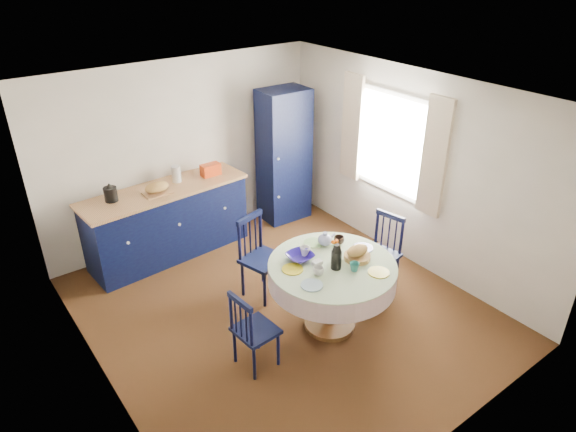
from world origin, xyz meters
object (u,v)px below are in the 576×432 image
Objects in this scene: mug_a at (318,271)px; dining_table at (332,274)px; mug_c at (339,240)px; mug_b at (354,267)px; mug_d at (305,251)px; pantry_cabinet at (284,156)px; kitchen_counter at (168,221)px; cobalt_bowl at (300,257)px; chair_left at (253,330)px; chair_far at (260,256)px; chair_right at (381,252)px.

dining_table is at bearing 13.27° from mug_a.
mug_b is at bearing -115.42° from mug_c.
dining_table is 12.24× the size of mug_d.
pantry_cabinet reaches higher than mug_c.
kitchen_counter is 8.03× the size of cobalt_bowl.
pantry_cabinet reaches higher than chair_left.
kitchen_counter is at bearing -10.44° from chair_left.
pantry_cabinet is at bearing 60.48° from mug_a.
chair_far is at bearing 129.49° from mug_c.
mug_c is (-0.82, -2.13, -0.13)m from pantry_cabinet.
mug_d reaches higher than cobalt_bowl.
chair_far is 1.45m from chair_right.
mug_a is at bearing -95.06° from cobalt_bowl.
dining_table is 11.71× the size of mug_c.
chair_left is 0.93m from cobalt_bowl.
chair_right is at bearing -46.59° from chair_far.
pantry_cabinet is 19.47× the size of mug_b.
chair_left is 1.42m from mug_c.
chair_far is at bearing 106.26° from mug_b.
mug_d is (-0.13, 0.30, 0.18)m from dining_table.
dining_table is 0.30m from mug_b.
mug_c is (0.57, 0.32, 0.00)m from mug_a.
chair_far is (0.75, 0.97, 0.06)m from chair_left.
cobalt_bowl is at bearing -161.46° from mug_d.
kitchen_counter is 2.56m from dining_table.
pantry_cabinet is 2.08× the size of chair_right.
kitchen_counter is 1.12× the size of pantry_cabinet.
mug_c is at bearing -83.19° from chair_left.
dining_table is 13.24× the size of mug_b.
mug_a is 0.40× the size of cobalt_bowl.
kitchen_counter reaches higher than mug_a.
chair_right is (1.98, 0.21, 0.04)m from chair_left.
mug_c is 1.05× the size of mug_d.
chair_right is at bearing -88.25° from chair_left.
chair_far is at bearing -75.37° from kitchen_counter.
pantry_cabinet is 2.05m from chair_far.
mug_c is (0.32, 0.27, 0.17)m from dining_table.
cobalt_bowl reaches higher than chair_left.
mug_d is (0.13, -0.67, 0.36)m from chair_far.
mug_a reaches higher than chair_left.
pantry_cabinet is 2.25× the size of chair_left.
dining_table is at bearing 111.92° from mug_b.
mug_d is at bearing 112.89° from dining_table.
cobalt_bowl is at bearing -75.53° from chair_left.
pantry_cabinet reaches higher than mug_b.
kitchen_counter is at bearing 103.60° from cobalt_bowl.
mug_b is 0.37× the size of cobalt_bowl.
dining_table is at bearing -94.53° from chair_left.
cobalt_bowl is at bearing 121.72° from mug_b.
dining_table is 1.33× the size of chair_far.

